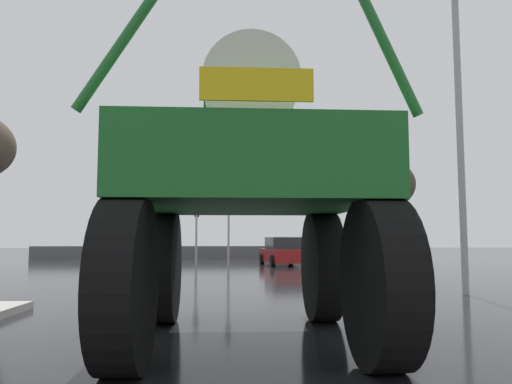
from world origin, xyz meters
TOP-DOWN VIEW (x-y plane):
  - ground_plane at (0.00, 18.00)m, footprint 120.00×120.00m
  - oversize_sprayer at (1.16, 7.17)m, footprint 3.92×5.32m
  - sedan_ahead at (3.78, 27.30)m, footprint 2.34×4.30m
  - traffic_signal_near_right at (4.79, 11.84)m, footprint 0.24×0.54m
  - traffic_signal_far_left at (-0.88, 27.11)m, footprint 0.24×0.55m
  - traffic_signal_far_right at (0.84, 27.10)m, footprint 0.24×0.55m
  - streetlight_near_right at (7.17, 12.82)m, footprint 1.89×0.24m
  - bare_tree_right at (9.32, 26.44)m, footprint 3.11×3.11m
  - roadside_barrier at (0.00, 36.31)m, footprint 26.41×0.24m

SIDE VIEW (x-z plane):
  - ground_plane at x=0.00m, z-range 0.00..0.00m
  - roadside_barrier at x=0.00m, z-range 0.00..0.90m
  - sedan_ahead at x=3.78m, z-range -0.05..1.47m
  - oversize_sprayer at x=1.16m, z-range -0.15..4.34m
  - traffic_signal_far_left at x=-0.88m, z-range 0.81..4.36m
  - traffic_signal_near_right at x=4.79m, z-range 0.88..4.69m
  - traffic_signal_far_right at x=0.84m, z-range 0.94..5.05m
  - bare_tree_right at x=9.32m, z-range 1.46..7.15m
  - streetlight_near_right at x=7.17m, z-range 0.46..9.35m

